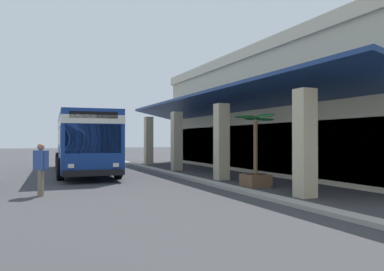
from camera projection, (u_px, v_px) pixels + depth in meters
ground at (223, 170)px, 22.06m from camera, size 120.00×120.00×0.00m
curb_strip at (174, 174)px, 19.17m from camera, size 26.87×0.50×0.12m
plaza_building at (323, 113)px, 23.02m from camera, size 22.69×14.45×6.81m
transit_bus at (84, 139)px, 20.79m from camera, size 11.34×3.25×3.34m
pedestrian at (41, 166)px, 12.22m from camera, size 0.62×0.47×1.69m
potted_palm at (256, 169)px, 14.72m from camera, size 1.81×1.38×2.81m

